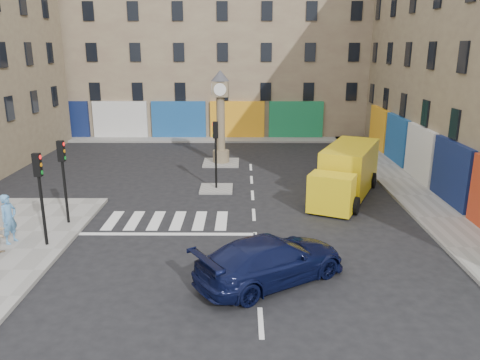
{
  "coord_description": "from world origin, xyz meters",
  "views": [
    {
      "loc": [
        -0.53,
        -16.87,
        7.74
      ],
      "look_at": [
        -0.65,
        3.03,
        2.0
      ],
      "focal_mm": 35.0,
      "sensor_mm": 36.0,
      "label": 1
    }
  ],
  "objects_px": {
    "traffic_light_left_near": "(40,185)",
    "pedestrian_blue": "(9,219)",
    "traffic_light_left_far": "(63,169)",
    "yellow_van": "(347,172)",
    "navy_sedan": "(271,260)",
    "traffic_light_island": "(216,144)",
    "clock_pillar": "(221,111)"
  },
  "relations": [
    {
      "from": "pedestrian_blue",
      "to": "traffic_light_left_far",
      "type": "bearing_deg",
      "value": -14.9
    },
    {
      "from": "traffic_light_island",
      "to": "navy_sedan",
      "type": "bearing_deg",
      "value": -76.88
    },
    {
      "from": "traffic_light_left_near",
      "to": "navy_sedan",
      "type": "xyz_separation_m",
      "value": [
        8.74,
        -2.66,
        -1.83
      ]
    },
    {
      "from": "traffic_light_left_near",
      "to": "pedestrian_blue",
      "type": "height_order",
      "value": "traffic_light_left_near"
    },
    {
      "from": "traffic_light_island",
      "to": "clock_pillar",
      "type": "relative_size",
      "value": 0.61
    },
    {
      "from": "pedestrian_blue",
      "to": "clock_pillar",
      "type": "bearing_deg",
      "value": -11.03
    },
    {
      "from": "traffic_light_left_near",
      "to": "clock_pillar",
      "type": "relative_size",
      "value": 0.61
    },
    {
      "from": "traffic_light_left_near",
      "to": "pedestrian_blue",
      "type": "bearing_deg",
      "value": 172.89
    },
    {
      "from": "clock_pillar",
      "to": "pedestrian_blue",
      "type": "relative_size",
      "value": 3.04
    },
    {
      "from": "clock_pillar",
      "to": "yellow_van",
      "type": "relative_size",
      "value": 0.83
    },
    {
      "from": "traffic_light_left_near",
      "to": "pedestrian_blue",
      "type": "xyz_separation_m",
      "value": [
        -1.47,
        0.18,
        -1.47
      ]
    },
    {
      "from": "traffic_light_left_far",
      "to": "traffic_light_left_near",
      "type": "bearing_deg",
      "value": -90.0
    },
    {
      "from": "traffic_light_island",
      "to": "traffic_light_left_far",
      "type": "bearing_deg",
      "value": -139.4
    },
    {
      "from": "traffic_light_left_near",
      "to": "navy_sedan",
      "type": "relative_size",
      "value": 0.68
    },
    {
      "from": "navy_sedan",
      "to": "traffic_light_left_near",
      "type": "bearing_deg",
      "value": 39.62
    },
    {
      "from": "traffic_light_left_near",
      "to": "pedestrian_blue",
      "type": "distance_m",
      "value": 2.09
    },
    {
      "from": "traffic_light_left_near",
      "to": "pedestrian_blue",
      "type": "relative_size",
      "value": 1.84
    },
    {
      "from": "traffic_light_left_far",
      "to": "yellow_van",
      "type": "distance_m",
      "value": 14.05
    },
    {
      "from": "clock_pillar",
      "to": "yellow_van",
      "type": "height_order",
      "value": "clock_pillar"
    },
    {
      "from": "navy_sedan",
      "to": "yellow_van",
      "type": "xyz_separation_m",
      "value": [
        4.53,
        9.49,
        0.5
      ]
    },
    {
      "from": "pedestrian_blue",
      "to": "yellow_van",
      "type": "bearing_deg",
      "value": -47.03
    },
    {
      "from": "navy_sedan",
      "to": "traffic_light_island",
      "type": "bearing_deg",
      "value": -20.34
    },
    {
      "from": "clock_pillar",
      "to": "yellow_van",
      "type": "distance_m",
      "value": 10.11
    },
    {
      "from": "traffic_light_left_near",
      "to": "clock_pillar",
      "type": "height_order",
      "value": "clock_pillar"
    },
    {
      "from": "traffic_light_island",
      "to": "clock_pillar",
      "type": "bearing_deg",
      "value": 90.0
    },
    {
      "from": "traffic_light_island",
      "to": "traffic_light_left_near",
      "type": "bearing_deg",
      "value": -128.93
    },
    {
      "from": "yellow_van",
      "to": "pedestrian_blue",
      "type": "height_order",
      "value": "yellow_van"
    },
    {
      "from": "pedestrian_blue",
      "to": "traffic_light_island",
      "type": "bearing_deg",
      "value": -26.89
    },
    {
      "from": "traffic_light_left_near",
      "to": "traffic_light_island",
      "type": "bearing_deg",
      "value": 51.07
    },
    {
      "from": "traffic_light_island",
      "to": "pedestrian_blue",
      "type": "xyz_separation_m",
      "value": [
        -7.77,
        -7.62,
        -1.44
      ]
    },
    {
      "from": "yellow_van",
      "to": "traffic_light_left_far",
      "type": "bearing_deg",
      "value": -137.02
    },
    {
      "from": "traffic_light_left_far",
      "to": "yellow_van",
      "type": "xyz_separation_m",
      "value": [
        13.27,
        4.43,
        -1.33
      ]
    }
  ]
}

